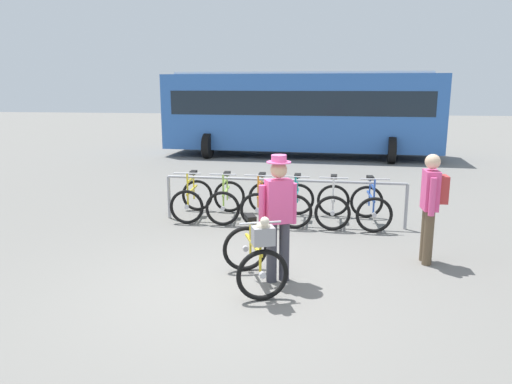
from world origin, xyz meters
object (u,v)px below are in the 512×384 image
object	(u,v)px
racked_bike_orange	(261,202)
featured_bicycle	(255,253)
racked_bike_lime	(226,200)
racked_bike_teal	(296,203)
racked_bike_blue	(370,206)
racked_bike_white	(333,205)
person_with_featured_bike	(278,213)
pedestrian_with_backpack	(431,202)
racked_bike_yellow	(192,199)
bus_distant	(301,109)

from	to	relation	value
racked_bike_orange	featured_bicycle	bearing A→B (deg)	-83.83
racked_bike_lime	racked_bike_orange	distance (m)	0.70
racked_bike_orange	racked_bike_teal	world-z (taller)	same
racked_bike_lime	racked_bike_blue	xyz separation A→B (m)	(2.80, -0.09, 0.00)
racked_bike_orange	racked_bike_white	distance (m)	1.40
person_with_featured_bike	pedestrian_with_backpack	distance (m)	2.37
racked_bike_white	racked_bike_blue	distance (m)	0.70
racked_bike_blue	featured_bicycle	world-z (taller)	featured_bicycle
racked_bike_white	person_with_featured_bike	distance (m)	3.13
racked_bike_yellow	racked_bike_white	world-z (taller)	same
racked_bike_teal	racked_bike_blue	distance (m)	1.40
racked_bike_orange	racked_bike_blue	size ratio (longest dim) A/B	0.96
racked_bike_orange	racked_bike_blue	bearing A→B (deg)	-1.78
racked_bike_blue	bus_distant	size ratio (longest dim) A/B	0.11
racked_bike_teal	racked_bike_blue	bearing A→B (deg)	-1.78
racked_bike_orange	racked_bike_teal	size ratio (longest dim) A/B	0.96
racked_bike_orange	bus_distant	bearing A→B (deg)	88.08
racked_bike_teal	featured_bicycle	bearing A→B (deg)	-95.94
racked_bike_yellow	featured_bicycle	xyz separation A→B (m)	(1.76, -3.35, 0.12)
racked_bike_lime	racked_bike_white	size ratio (longest dim) A/B	1.02
pedestrian_with_backpack	racked_bike_lime	bearing A→B (deg)	149.52
racked_bike_blue	bus_distant	bearing A→B (deg)	100.97
racked_bike_orange	person_with_featured_bike	bearing A→B (deg)	-78.37
racked_bike_teal	person_with_featured_bike	world-z (taller)	person_with_featured_bike
racked_bike_teal	person_with_featured_bike	xyz separation A→B (m)	(-0.08, -3.00, 0.58)
racked_bike_yellow	racked_bike_orange	bearing A→B (deg)	-1.78
racked_bike_yellow	featured_bicycle	distance (m)	3.79
racked_bike_teal	bus_distant	xyz separation A→B (m)	(-0.39, 9.20, 1.37)
racked_bike_white	featured_bicycle	distance (m)	3.43
racked_bike_lime	bus_distant	size ratio (longest dim) A/B	0.11
racked_bike_white	racked_bike_blue	world-z (taller)	same
racked_bike_lime	featured_bicycle	world-z (taller)	featured_bicycle
racked_bike_yellow	bus_distant	world-z (taller)	bus_distant
pedestrian_with_backpack	racked_bike_blue	bearing A→B (deg)	108.94
racked_bike_yellow	person_with_featured_bike	xyz separation A→B (m)	(2.02, -3.06, 0.58)
racked_bike_blue	racked_bike_teal	bearing A→B (deg)	178.22
person_with_featured_bike	bus_distant	bearing A→B (deg)	91.47
racked_bike_lime	racked_bike_yellow	bearing A→B (deg)	178.22
racked_bike_lime	bus_distant	bearing A→B (deg)	83.72
pedestrian_with_backpack	bus_distant	size ratio (longest dim) A/B	0.16
racked_bike_lime	bus_distant	distance (m)	9.31
racked_bike_white	person_with_featured_bike	world-z (taller)	person_with_featured_bike
racked_bike_yellow	racked_bike_white	xyz separation A→B (m)	(2.80, -0.09, 0.00)
racked_bike_white	bus_distant	bearing A→B (deg)	96.75
racked_bike_teal	pedestrian_with_backpack	world-z (taller)	pedestrian_with_backpack
racked_bike_blue	pedestrian_with_backpack	xyz separation A→B (m)	(0.67, -1.95, 0.57)
racked_bike_yellow	racked_bike_orange	distance (m)	1.40
racked_bike_yellow	racked_bike_lime	distance (m)	0.70
racked_bike_white	featured_bicycle	world-z (taller)	featured_bicycle
racked_bike_teal	racked_bike_white	size ratio (longest dim) A/B	0.99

